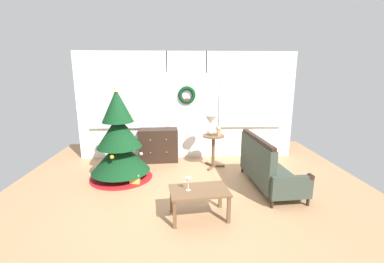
# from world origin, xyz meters

# --- Properties ---
(ground_plane) EXTENTS (6.76, 6.76, 0.00)m
(ground_plane) POSITION_xyz_m (0.00, 0.00, 0.00)
(ground_plane) COLOR #AD7F56
(back_wall_with_door) EXTENTS (5.20, 0.19, 2.55)m
(back_wall_with_door) POSITION_xyz_m (0.00, 2.08, 1.28)
(back_wall_with_door) COLOR white
(back_wall_with_door) RESTS_ON ground
(christmas_tree) EXTENTS (1.23, 1.23, 1.84)m
(christmas_tree) POSITION_xyz_m (-1.36, 0.82, 0.70)
(christmas_tree) COLOR #4C331E
(christmas_tree) RESTS_ON ground
(dresser_cabinet) EXTENTS (0.92, 0.48, 0.78)m
(dresser_cabinet) POSITION_xyz_m (-0.68, 1.79, 0.39)
(dresser_cabinet) COLOR black
(dresser_cabinet) RESTS_ON ground
(settee_sofa) EXTENTS (0.82, 1.66, 0.96)m
(settee_sofa) POSITION_xyz_m (1.39, 0.25, 0.38)
(settee_sofa) COLOR black
(settee_sofa) RESTS_ON ground
(side_table) EXTENTS (0.50, 0.48, 0.73)m
(side_table) POSITION_xyz_m (0.56, 1.32, 0.52)
(side_table) COLOR brown
(side_table) RESTS_ON ground
(table_lamp) EXTENTS (0.28, 0.28, 0.44)m
(table_lamp) POSITION_xyz_m (0.50, 1.36, 1.02)
(table_lamp) COLOR silver
(table_lamp) RESTS_ON side_table
(flower_vase) EXTENTS (0.11, 0.10, 0.35)m
(flower_vase) POSITION_xyz_m (0.66, 1.26, 0.85)
(flower_vase) COLOR tan
(flower_vase) RESTS_ON side_table
(coffee_table) EXTENTS (0.90, 0.62, 0.43)m
(coffee_table) POSITION_xyz_m (0.09, -0.71, 0.37)
(coffee_table) COLOR brown
(coffee_table) RESTS_ON ground
(wine_glass) EXTENTS (0.08, 0.08, 0.20)m
(wine_glass) POSITION_xyz_m (-0.07, -0.72, 0.57)
(wine_glass) COLOR silver
(wine_glass) RESTS_ON coffee_table
(gift_box) EXTENTS (0.19, 0.17, 0.19)m
(gift_box) POSITION_xyz_m (-1.04, 0.52, 0.09)
(gift_box) COLOR #D8C64C
(gift_box) RESTS_ON ground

